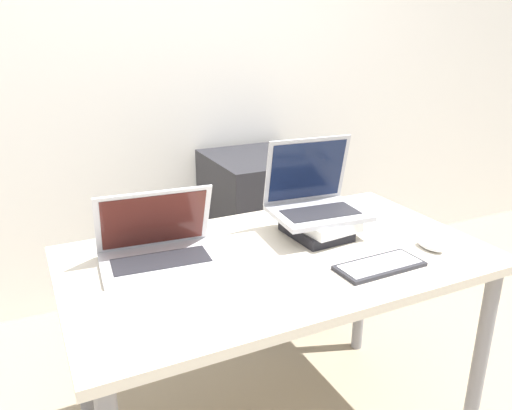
% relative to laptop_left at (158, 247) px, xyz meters
% --- Properties ---
extents(wall_back, '(8.00, 0.05, 2.70)m').
position_rel_laptop_left_xyz_m(wall_back, '(0.36, 1.19, 0.56)').
color(wall_back, silver).
rests_on(wall_back, ground_plane).
extents(desk, '(1.34, 0.77, 0.75)m').
position_rel_laptop_left_xyz_m(desk, '(0.36, -0.12, -0.13)').
color(desk, beige).
rests_on(desk, ground_plane).
extents(laptop_left, '(0.37, 0.26, 0.23)m').
position_rel_laptop_left_xyz_m(laptop_left, '(0.00, 0.00, 0.00)').
color(laptop_left, silver).
rests_on(laptop_left, desk).
extents(book_stack, '(0.20, 0.28, 0.07)m').
position_rel_laptop_left_xyz_m(book_stack, '(0.55, -0.04, -0.01)').
color(book_stack, black).
rests_on(book_stack, desk).
extents(laptop_on_books, '(0.33, 0.27, 0.26)m').
position_rel_laptop_left_xyz_m(laptop_on_books, '(0.56, -0.01, 0.08)').
color(laptop_on_books, '#B2B2B7').
rests_on(laptop_on_books, book_stack).
extents(wireless_keyboard, '(0.27, 0.12, 0.01)m').
position_rel_laptop_left_xyz_m(wireless_keyboard, '(0.58, -0.34, -0.04)').
color(wireless_keyboard, '#28282D').
rests_on(wireless_keyboard, desk).
extents(mouse, '(0.06, 0.11, 0.03)m').
position_rel_laptop_left_xyz_m(mouse, '(0.82, -0.30, -0.03)').
color(mouse, white).
rests_on(mouse, desk).
extents(mini_fridge, '(0.56, 0.57, 0.81)m').
position_rel_laptop_left_xyz_m(mini_fridge, '(0.79, 0.84, -0.39)').
color(mini_fridge, '#232328').
rests_on(mini_fridge, ground_plane).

